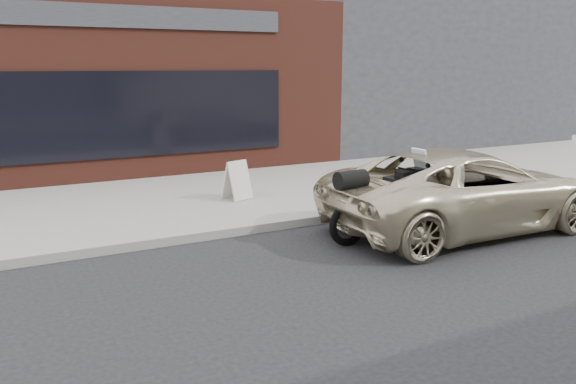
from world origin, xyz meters
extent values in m
plane|color=black|center=(0.00, 0.00, 0.00)|extent=(120.00, 120.00, 0.00)
cube|color=gray|center=(0.00, 7.00, 0.07)|extent=(44.00, 6.00, 0.15)
cube|color=#5C291D|center=(-2.00, 14.00, 2.25)|extent=(14.00, 10.00, 4.50)
cube|color=black|center=(-2.00, 8.97, 1.70)|extent=(10.00, 0.08, 2.00)
cube|color=#2B2B30|center=(-2.00, 8.97, 3.90)|extent=(10.00, 0.08, 0.50)
cube|color=#2B2B30|center=(10.00, 14.00, 3.00)|extent=(10.00, 10.00, 6.00)
torus|color=black|center=(1.20, 2.74, 0.35)|extent=(0.72, 0.16, 0.72)
torus|color=black|center=(2.80, 2.83, 0.35)|extent=(0.72, 0.16, 0.72)
cube|color=#B7B7BC|center=(1.95, 2.78, 0.45)|extent=(0.60, 0.35, 0.41)
cube|color=black|center=(2.27, 2.80, 0.88)|extent=(0.55, 0.37, 0.28)
cube|color=black|center=(1.73, 2.77, 0.86)|extent=(0.60, 0.33, 0.13)
cube|color=black|center=(1.36, 2.75, 0.77)|extent=(0.33, 0.25, 0.15)
cube|color=black|center=(2.59, 2.82, 1.02)|extent=(0.21, 0.27, 0.24)
cube|color=silver|center=(2.66, 2.82, 1.28)|extent=(0.17, 0.33, 0.36)
cylinder|color=black|center=(2.51, 2.81, 1.09)|extent=(0.07, 0.75, 0.03)
cube|color=#B7B7BC|center=(1.23, 2.75, 0.92)|extent=(0.32, 0.34, 0.03)
cube|color=slate|center=(1.29, 2.47, 0.66)|extent=(0.46, 0.22, 0.43)
cylinder|color=black|center=(1.23, 2.75, 1.07)|extent=(0.53, 0.33, 0.30)
cylinder|color=#B7B7BC|center=(1.51, 2.93, 0.37)|extent=(0.60, 0.12, 0.21)
imported|color=beige|center=(3.50, 2.60, 0.71)|extent=(5.15, 2.47, 1.42)
cube|color=beige|center=(0.63, 5.87, 0.54)|extent=(0.54, 0.39, 0.79)
cube|color=beige|center=(0.56, 6.07, 0.54)|extent=(0.54, 0.39, 0.79)
camera|label=1|loc=(-3.57, -4.47, 2.82)|focal=35.00mm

